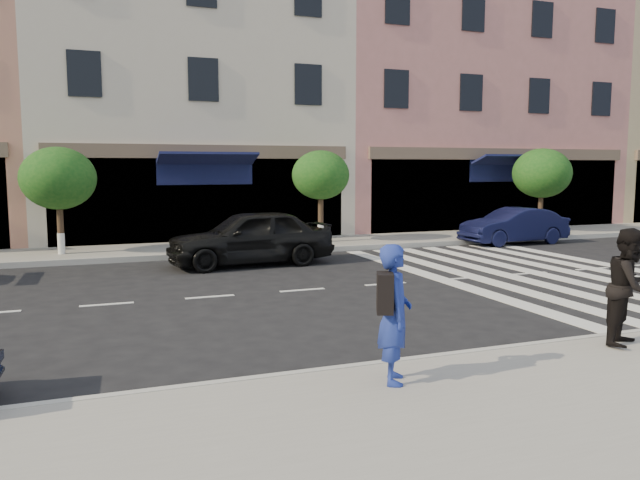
{
  "coord_description": "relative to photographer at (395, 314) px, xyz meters",
  "views": [
    {
      "loc": [
        -4.31,
        -8.5,
        2.65
      ],
      "look_at": [
        -0.57,
        1.42,
        1.4
      ],
      "focal_mm": 35.0,
      "sensor_mm": 36.0,
      "label": 1
    }
  ],
  "objects": [
    {
      "name": "street_tree_c",
      "position": [
        4.02,
        13.01,
        1.39
      ],
      "size": [
        1.9,
        1.9,
        3.04
      ],
      "color": "#473323",
      "rests_on": "sidewalk_far"
    },
    {
      "name": "street_tree_ea",
      "position": [
        13.02,
        13.01,
        1.43
      ],
      "size": [
        2.2,
        2.2,
        3.19
      ],
      "color": "#473323",
      "rests_on": "sidewalk_far"
    },
    {
      "name": "street_tree_wb",
      "position": [
        -3.98,
        13.01,
        1.35
      ],
      "size": [
        2.1,
        2.1,
        3.06
      ],
      "color": "#473323",
      "rests_on": "sidewalk_far"
    },
    {
      "name": "sidewalk_near",
      "position": [
        1.02,
        -1.54,
        -0.89
      ],
      "size": [
        60.0,
        4.5,
        0.15
      ],
      "primitive_type": "cube",
      "color": "gray",
      "rests_on": "ground"
    },
    {
      "name": "car_far_right",
      "position": [
        10.49,
        11.31,
        -0.34
      ],
      "size": [
        3.81,
        1.41,
        1.24
      ],
      "primitive_type": "imported",
      "rotation": [
        0.0,
        0.0,
        -1.55
      ],
      "color": "black",
      "rests_on": "ground"
    },
    {
      "name": "ground",
      "position": [
        1.02,
        2.21,
        -0.96
      ],
      "size": [
        120.0,
        120.0,
        0.0
      ],
      "primitive_type": "plane",
      "color": "black",
      "rests_on": "ground"
    },
    {
      "name": "photographer",
      "position": [
        0.0,
        0.0,
        0.0
      ],
      "size": [
        0.59,
        0.7,
        1.62
      ],
      "primitive_type": "imported",
      "rotation": [
        0.0,
        0.0,
        1.16
      ],
      "color": "navy",
      "rests_on": "sidewalk_near"
    },
    {
      "name": "walker",
      "position": [
        3.8,
        0.21,
        0.01
      ],
      "size": [
        1.01,
        0.95,
        1.65
      ],
      "primitive_type": "imported",
      "rotation": [
        0.0,
        0.0,
        0.53
      ],
      "color": "black",
      "rests_on": "sidewalk_near"
    },
    {
      "name": "sidewalk_far",
      "position": [
        1.02,
        13.21,
        -0.89
      ],
      "size": [
        60.0,
        3.0,
        0.15
      ],
      "primitive_type": "cube",
      "color": "gray",
      "rests_on": "ground"
    },
    {
      "name": "car_far_mid",
      "position": [
        0.84,
        10.0,
        -0.2
      ],
      "size": [
        4.54,
        2.04,
        1.51
      ],
      "primitive_type": "imported",
      "rotation": [
        0.0,
        0.0,
        -1.51
      ],
      "color": "black",
      "rests_on": "ground"
    },
    {
      "name": "building_east_mid",
      "position": [
        12.52,
        19.21,
        5.54
      ],
      "size": [
        13.0,
        9.0,
        13.0
      ],
      "primitive_type": "cube",
      "color": "tan",
      "rests_on": "ground"
    },
    {
      "name": "building_centre",
      "position": [
        0.52,
        19.21,
        4.54
      ],
      "size": [
        11.0,
        9.0,
        11.0
      ],
      "primitive_type": "cube",
      "color": "beige",
      "rests_on": "ground"
    }
  ]
}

